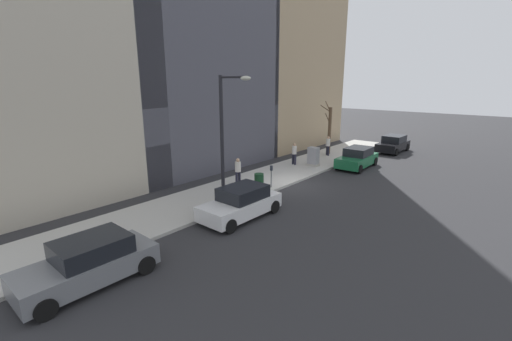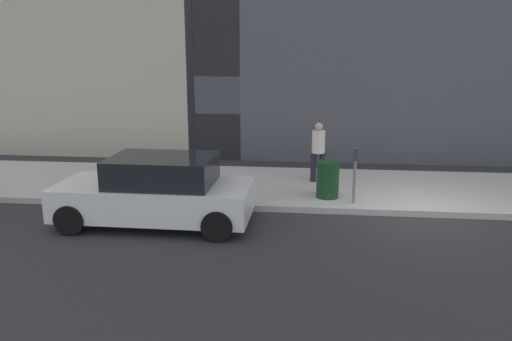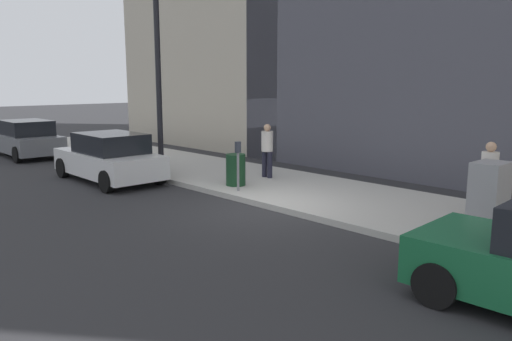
{
  "view_description": "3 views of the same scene",
  "coord_description": "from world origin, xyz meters",
  "px_view_note": "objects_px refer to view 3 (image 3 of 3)",
  "views": [
    {
      "loc": [
        -11.52,
        17.24,
        6.4
      ],
      "look_at": [
        0.62,
        2.76,
        1.42
      ],
      "focal_mm": 24.0,
      "sensor_mm": 36.0,
      "label": 1
    },
    {
      "loc": [
        -11.2,
        2.62,
        3.75
      ],
      "look_at": [
        -0.03,
        3.83,
        1.02
      ],
      "focal_mm": 35.0,
      "sensor_mm": 36.0,
      "label": 2
    },
    {
      "loc": [
        -8.36,
        -8.44,
        3.08
      ],
      "look_at": [
        -0.44,
        -0.11,
        1.03
      ],
      "focal_mm": 35.0,
      "sensor_mm": 36.0,
      "label": 3
    }
  ],
  "objects_px": {
    "utility_box": "(489,200)",
    "trash_bin": "(236,170)",
    "parked_car_grey": "(26,139)",
    "pedestrian_far_corner": "(267,147)",
    "parked_car_white": "(109,158)",
    "parking_meter": "(238,161)",
    "streetlamp": "(150,52)",
    "pedestrian_midblock": "(489,175)"
  },
  "relations": [
    {
      "from": "parked_car_white",
      "to": "parked_car_grey",
      "type": "distance_m",
      "value": 7.24
    },
    {
      "from": "parked_car_white",
      "to": "utility_box",
      "type": "xyz_separation_m",
      "value": [
        2.37,
        -10.66,
        0.11
      ]
    },
    {
      "from": "streetlamp",
      "to": "pedestrian_far_corner",
      "type": "distance_m",
      "value": 4.76
    },
    {
      "from": "pedestrian_midblock",
      "to": "pedestrian_far_corner",
      "type": "bearing_deg",
      "value": 104.25
    },
    {
      "from": "utility_box",
      "to": "streetlamp",
      "type": "distance_m",
      "value": 10.76
    },
    {
      "from": "pedestrian_far_corner",
      "to": "parking_meter",
      "type": "bearing_deg",
      "value": 115.46
    },
    {
      "from": "trash_bin",
      "to": "pedestrian_midblock",
      "type": "xyz_separation_m",
      "value": [
        1.75,
        -6.36,
        0.49
      ]
    },
    {
      "from": "utility_box",
      "to": "parked_car_white",
      "type": "bearing_deg",
      "value": 102.54
    },
    {
      "from": "utility_box",
      "to": "pedestrian_far_corner",
      "type": "relative_size",
      "value": 0.86
    },
    {
      "from": "parking_meter",
      "to": "utility_box",
      "type": "bearing_deg",
      "value": -82.32
    },
    {
      "from": "parked_car_white",
      "to": "pedestrian_midblock",
      "type": "height_order",
      "value": "pedestrian_midblock"
    },
    {
      "from": "streetlamp",
      "to": "pedestrian_far_corner",
      "type": "bearing_deg",
      "value": -55.71
    },
    {
      "from": "trash_bin",
      "to": "parked_car_white",
      "type": "bearing_deg",
      "value": 117.75
    },
    {
      "from": "parked_car_white",
      "to": "parking_meter",
      "type": "bearing_deg",
      "value": -70.07
    },
    {
      "from": "parked_car_white",
      "to": "pedestrian_midblock",
      "type": "bearing_deg",
      "value": -69.08
    },
    {
      "from": "utility_box",
      "to": "trash_bin",
      "type": "relative_size",
      "value": 1.59
    },
    {
      "from": "parked_car_grey",
      "to": "pedestrian_far_corner",
      "type": "height_order",
      "value": "pedestrian_far_corner"
    },
    {
      "from": "streetlamp",
      "to": "trash_bin",
      "type": "bearing_deg",
      "value": -79.48
    },
    {
      "from": "parking_meter",
      "to": "parked_car_grey",
      "type": "bearing_deg",
      "value": 97.43
    },
    {
      "from": "trash_bin",
      "to": "utility_box",
      "type": "bearing_deg",
      "value": -86.69
    },
    {
      "from": "parked_car_white",
      "to": "parked_car_grey",
      "type": "height_order",
      "value": "same"
    },
    {
      "from": "trash_bin",
      "to": "pedestrian_midblock",
      "type": "bearing_deg",
      "value": -74.59
    },
    {
      "from": "streetlamp",
      "to": "trash_bin",
      "type": "height_order",
      "value": "streetlamp"
    },
    {
      "from": "parking_meter",
      "to": "pedestrian_far_corner",
      "type": "relative_size",
      "value": 0.81
    },
    {
      "from": "parked_car_grey",
      "to": "utility_box",
      "type": "bearing_deg",
      "value": -81.47
    },
    {
      "from": "trash_bin",
      "to": "pedestrian_midblock",
      "type": "distance_m",
      "value": 6.61
    },
    {
      "from": "parked_car_white",
      "to": "pedestrian_far_corner",
      "type": "relative_size",
      "value": 2.54
    },
    {
      "from": "parked_car_white",
      "to": "parking_meter",
      "type": "distance_m",
      "value": 4.62
    },
    {
      "from": "parked_car_white",
      "to": "pedestrian_midblock",
      "type": "distance_m",
      "value": 10.78
    },
    {
      "from": "parked_car_white",
      "to": "pedestrian_far_corner",
      "type": "xyz_separation_m",
      "value": [
        3.47,
        -3.52,
        0.35
      ]
    },
    {
      "from": "parked_car_grey",
      "to": "utility_box",
      "type": "distance_m",
      "value": 18.06
    },
    {
      "from": "parked_car_white",
      "to": "utility_box",
      "type": "distance_m",
      "value": 10.92
    },
    {
      "from": "streetlamp",
      "to": "pedestrian_midblock",
      "type": "distance_m",
      "value": 10.39
    },
    {
      "from": "parked_car_grey",
      "to": "parking_meter",
      "type": "height_order",
      "value": "parked_car_grey"
    },
    {
      "from": "parking_meter",
      "to": "pedestrian_far_corner",
      "type": "bearing_deg",
      "value": 23.31
    },
    {
      "from": "utility_box",
      "to": "parked_car_grey",
      "type": "bearing_deg",
      "value": 97.52
    },
    {
      "from": "parking_meter",
      "to": "parked_car_white",
      "type": "bearing_deg",
      "value": 109.24
    },
    {
      "from": "parked_car_white",
      "to": "pedestrian_far_corner",
      "type": "height_order",
      "value": "pedestrian_far_corner"
    },
    {
      "from": "utility_box",
      "to": "streetlamp",
      "type": "relative_size",
      "value": 0.22
    },
    {
      "from": "pedestrian_midblock",
      "to": "pedestrian_far_corner",
      "type": "height_order",
      "value": "same"
    },
    {
      "from": "pedestrian_midblock",
      "to": "parked_car_white",
      "type": "bearing_deg",
      "value": 122.24
    },
    {
      "from": "parked_car_white",
      "to": "parking_meter",
      "type": "xyz_separation_m",
      "value": [
        1.52,
        -4.36,
        0.24
      ]
    }
  ]
}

